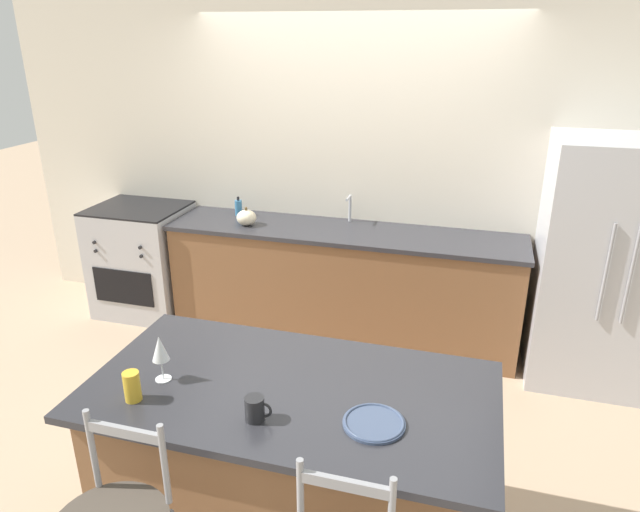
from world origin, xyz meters
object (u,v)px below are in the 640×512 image
oven_range (144,259)px  dinner_plate (374,423)px  refrigerator (605,265)px  soap_bottle (239,208)px  coffee_mug (255,409)px  tumbler_cup (132,386)px  pumpkin_decoration (246,218)px  wine_glass (160,349)px

oven_range → dinner_plate: (2.48, -2.22, 0.43)m
refrigerator → soap_bottle: size_ratio=10.74×
coffee_mug → tumbler_cup: 0.55m
tumbler_cup → pumpkin_decoration: (-0.44, 2.27, 0.01)m
oven_range → wine_glass: size_ratio=4.45×
pumpkin_decoration → oven_range: bearing=176.2°
oven_range → soap_bottle: size_ratio=5.99×
dinner_plate → refrigerator: bearing=61.4°
dinner_plate → pumpkin_decoration: bearing=123.9°
coffee_mug → soap_bottle: bearing=115.0°
dinner_plate → wine_glass: wine_glass is taller
oven_range → dinner_plate: bearing=-41.8°
refrigerator → soap_bottle: bearing=176.1°
refrigerator → oven_range: bearing=179.4°
dinner_plate → oven_range: bearing=138.2°
dinner_plate → soap_bottle: bearing=124.2°
refrigerator → coffee_mug: 2.82m
coffee_mug → pumpkin_decoration: (-0.99, 2.25, 0.02)m
oven_range → tumbler_cup: tumbler_cup is taller
coffee_mug → tumbler_cup: size_ratio=0.86×
refrigerator → coffee_mug: size_ratio=15.24×
soap_bottle → dinner_plate: bearing=-55.8°
wine_glass → tumbler_cup: bearing=-103.8°
dinner_plate → wine_glass: size_ratio=1.15×
dinner_plate → pumpkin_decoration: (-1.45, 2.15, 0.07)m
dinner_plate → soap_bottle: soap_bottle is taller
oven_range → coffee_mug: coffee_mug is taller
wine_glass → soap_bottle: (-0.65, 2.32, -0.07)m
dinner_plate → wine_glass: 0.98m
pumpkin_decoration → soap_bottle: (-0.16, 0.22, 0.01)m
refrigerator → coffee_mug: (-1.65, -2.28, 0.09)m
refrigerator → dinner_plate: (-1.19, -2.18, 0.05)m
oven_range → tumbler_cup: (1.47, -2.34, 0.49)m
coffee_mug → dinner_plate: bearing=12.0°
pumpkin_decoration → wine_glass: bearing=-77.1°
dinner_plate → coffee_mug: bearing=-168.0°
refrigerator → pumpkin_decoration: size_ratio=11.05×
refrigerator → tumbler_cup: 3.18m
dinner_plate → soap_bottle: 2.87m
refrigerator → soap_bottle: (-2.80, 0.19, 0.12)m
wine_glass → soap_bottle: 2.41m
refrigerator → tumbler_cup: (-2.20, -2.30, 0.11)m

